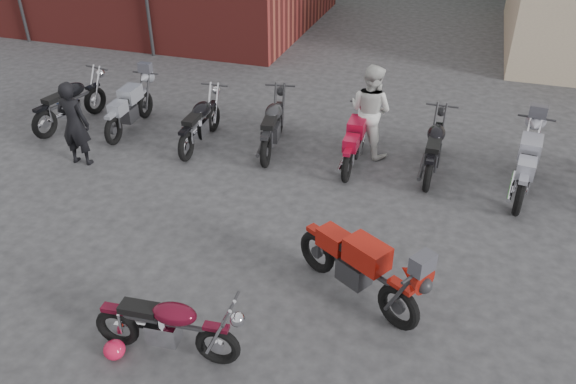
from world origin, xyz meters
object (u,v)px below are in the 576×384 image
(vintage_motorcycle, at_px, (167,323))
(row_bike_6, at_px, (527,162))
(sportbike, at_px, (359,264))
(row_bike_1, at_px, (129,106))
(person_light, at_px, (370,111))
(row_bike_5, at_px, (434,145))
(row_bike_0, at_px, (70,100))
(row_bike_2, at_px, (200,120))
(row_bike_4, at_px, (355,139))
(helmet, at_px, (114,350))
(row_bike_3, at_px, (273,123))
(person_dark, at_px, (74,124))

(vintage_motorcycle, relative_size, row_bike_6, 0.87)
(sportbike, relative_size, row_bike_1, 1.07)
(person_light, relative_size, row_bike_5, 0.95)
(vintage_motorcycle, distance_m, sportbike, 2.65)
(sportbike, distance_m, row_bike_0, 8.28)
(sportbike, bearing_deg, row_bike_1, 177.90)
(person_light, xyz_separation_m, row_bike_0, (-6.68, -0.72, -0.35))
(row_bike_2, relative_size, row_bike_4, 1.04)
(sportbike, relative_size, row_bike_4, 1.12)
(person_light, distance_m, row_bike_1, 5.31)
(helmet, relative_size, row_bike_1, 0.14)
(row_bike_1, relative_size, row_bike_2, 1.01)
(helmet, xyz_separation_m, row_bike_4, (1.75, 5.88, 0.43))
(row_bike_5, bearing_deg, vintage_motorcycle, 155.95)
(helmet, bearing_deg, row_bike_0, 129.78)
(row_bike_0, bearing_deg, row_bike_5, -77.67)
(row_bike_4, bearing_deg, row_bike_6, -92.63)
(row_bike_1, relative_size, row_bike_5, 0.99)
(row_bike_3, height_order, row_bike_5, row_bike_3)
(row_bike_2, distance_m, row_bike_5, 4.82)
(person_light, distance_m, row_bike_2, 3.55)
(row_bike_1, height_order, row_bike_2, row_bike_1)
(vintage_motorcycle, distance_m, row_bike_0, 7.67)
(row_bike_3, xyz_separation_m, row_bike_6, (4.94, -0.21, 0.02))
(row_bike_2, distance_m, row_bike_3, 1.55)
(row_bike_1, distance_m, row_bike_6, 8.28)
(row_bike_4, distance_m, row_bike_5, 1.52)
(person_dark, relative_size, row_bike_0, 0.83)
(row_bike_1, bearing_deg, row_bike_0, 94.42)
(row_bike_1, xyz_separation_m, row_bike_4, (5.11, -0.02, -0.02))
(row_bike_0, bearing_deg, vintage_motorcycle, -125.22)
(helmet, distance_m, row_bike_6, 7.62)
(helmet, height_order, person_dark, person_dark)
(helmet, distance_m, row_bike_3, 6.02)
(row_bike_1, relative_size, row_bike_4, 1.04)
(row_bike_3, bearing_deg, row_bike_6, -101.41)
(helmet, xyz_separation_m, row_bike_5, (3.27, 6.04, 0.46))
(person_light, distance_m, row_bike_0, 6.72)
(vintage_motorcycle, distance_m, person_light, 6.31)
(row_bike_3, bearing_deg, row_bike_2, 91.27)
(person_light, bearing_deg, vintage_motorcycle, 101.97)
(sportbike, height_order, row_bike_0, sportbike)
(row_bike_1, relative_size, row_bike_3, 0.96)
(sportbike, bearing_deg, row_bike_5, 112.11)
(row_bike_0, xyz_separation_m, row_bike_5, (8.02, 0.33, -0.02))
(row_bike_0, xyz_separation_m, row_bike_2, (3.22, 0.01, -0.03))
(row_bike_0, relative_size, row_bike_3, 1.01)
(row_bike_4, bearing_deg, person_light, -17.42)
(sportbike, distance_m, row_bike_4, 3.97)
(person_dark, xyz_separation_m, row_bike_5, (6.76, 1.83, -0.28))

